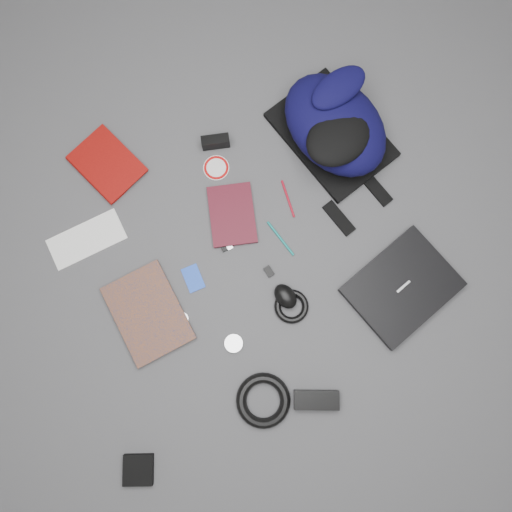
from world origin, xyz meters
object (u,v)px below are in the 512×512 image
object	(u,v)px
backpack	(335,125)
power_brick	(316,400)
pouch	(138,470)
compact_camera	(216,142)
textbook_red	(88,182)
laptop	(402,287)
mouse	(285,296)
dvd_case	(232,215)
comic_book	(119,329)

from	to	relation	value
backpack	power_brick	distance (m)	0.86
pouch	compact_camera	bearing A→B (deg)	59.01
textbook_red	laptop	bearing A→B (deg)	-63.87
mouse	textbook_red	bearing A→B (deg)	113.40
textbook_red	dvd_case	xyz separation A→B (m)	(0.41, -0.26, -0.00)
comic_book	dvd_case	size ratio (longest dim) A/B	1.38
comic_book	dvd_case	xyz separation A→B (m)	(0.45, 0.23, -0.00)
backpack	textbook_red	size ratio (longest dim) A/B	1.89
dvd_case	textbook_red	bearing A→B (deg)	159.40
backpack	comic_book	bearing A→B (deg)	-174.97
backpack	compact_camera	xyz separation A→B (m)	(-0.37, 0.10, -0.06)
dvd_case	backpack	bearing A→B (deg)	32.33
backpack	dvd_case	xyz separation A→B (m)	(-0.40, -0.15, -0.08)
compact_camera	power_brick	bearing A→B (deg)	-76.97
comic_book	mouse	size ratio (longest dim) A/B	3.27
dvd_case	power_brick	distance (m)	0.64
textbook_red	mouse	bearing A→B (deg)	-75.32
comic_book	mouse	bearing A→B (deg)	-17.01
dvd_case	mouse	world-z (taller)	mouse
compact_camera	dvd_case	bearing A→B (deg)	-85.15
power_brick	pouch	bearing A→B (deg)	-158.73
mouse	power_brick	xyz separation A→B (m)	(-0.02, -0.33, -0.01)
dvd_case	comic_book	bearing A→B (deg)	-141.22
power_brick	pouch	xyz separation A→B (m)	(-0.57, -0.02, -0.01)
mouse	pouch	world-z (taller)	mouse
mouse	compact_camera	bearing A→B (deg)	77.67
backpack	compact_camera	distance (m)	0.39
textbook_red	comic_book	distance (m)	0.49
backpack	textbook_red	world-z (taller)	backpack
power_brick	laptop	bearing A→B (deg)	51.75
pouch	comic_book	bearing A→B (deg)	81.54
comic_book	power_brick	size ratio (longest dim) A/B	2.05
power_brick	comic_book	bearing A→B (deg)	161.25
laptop	dvd_case	xyz separation A→B (m)	(-0.43, 0.40, -0.01)
laptop	dvd_case	world-z (taller)	laptop
compact_camera	pouch	xyz separation A→B (m)	(-0.54, -0.90, -0.01)
backpack	laptop	xyz separation A→B (m)	(0.03, -0.55, -0.07)
mouse	pouch	distance (m)	0.68
laptop	textbook_red	xyz separation A→B (m)	(-0.84, 0.66, -0.00)
textbook_red	pouch	size ratio (longest dim) A/B	2.53
laptop	pouch	world-z (taller)	laptop
mouse	dvd_case	bearing A→B (deg)	86.35
textbook_red	power_brick	distance (m)	1.01
laptop	power_brick	distance (m)	0.44
laptop	dvd_case	bearing A→B (deg)	116.13
mouse	power_brick	distance (m)	0.33
laptop	power_brick	xyz separation A→B (m)	(-0.37, -0.24, 0.00)
pouch	power_brick	bearing A→B (deg)	1.74
backpack	power_brick	size ratio (longest dim) A/B	3.12
mouse	power_brick	size ratio (longest dim) A/B	0.63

